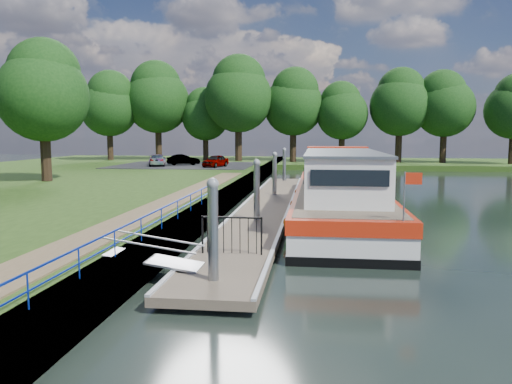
# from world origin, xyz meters

# --- Properties ---
(ground) EXTENTS (160.00, 160.00, 0.00)m
(ground) POSITION_xyz_m (0.00, 0.00, 0.00)
(ground) COLOR black
(ground) RESTS_ON ground
(bank_edge) EXTENTS (1.10, 90.00, 0.78)m
(bank_edge) POSITION_xyz_m (-2.55, 15.00, 0.39)
(bank_edge) COLOR #473D2D
(bank_edge) RESTS_ON ground
(far_bank) EXTENTS (60.00, 18.00, 0.60)m
(far_bank) POSITION_xyz_m (12.00, 52.00, 0.30)
(far_bank) COLOR #223D11
(far_bank) RESTS_ON ground
(footpath) EXTENTS (1.60, 40.00, 0.05)m
(footpath) POSITION_xyz_m (-4.40, 8.00, 0.80)
(footpath) COLOR brown
(footpath) RESTS_ON riverbank
(carpark) EXTENTS (14.00, 12.00, 0.06)m
(carpark) POSITION_xyz_m (-11.00, 38.00, 0.81)
(carpark) COLOR black
(carpark) RESTS_ON riverbank
(blue_fence) EXTENTS (0.04, 18.04, 0.72)m
(blue_fence) POSITION_xyz_m (-2.75, 3.00, 1.31)
(blue_fence) COLOR #0C2DBF
(blue_fence) RESTS_ON riverbank
(pontoon) EXTENTS (2.50, 30.00, 0.56)m
(pontoon) POSITION_xyz_m (0.00, 13.00, 0.18)
(pontoon) COLOR brown
(pontoon) RESTS_ON ground
(mooring_piles) EXTENTS (0.30, 27.30, 3.55)m
(mooring_piles) POSITION_xyz_m (0.00, 13.00, 1.28)
(mooring_piles) COLOR gray
(mooring_piles) RESTS_ON ground
(gangway) EXTENTS (2.58, 1.00, 0.92)m
(gangway) POSITION_xyz_m (-1.85, 0.50, 0.63)
(gangway) COLOR #A5A8AD
(gangway) RESTS_ON ground
(gate_panel) EXTENTS (1.85, 0.05, 1.15)m
(gate_panel) POSITION_xyz_m (-0.00, 2.20, 1.15)
(gate_panel) COLOR black
(gate_panel) RESTS_ON ground
(barge) EXTENTS (4.36, 21.15, 4.78)m
(barge) POSITION_xyz_m (3.60, 12.88, 1.09)
(barge) COLOR black
(barge) RESTS_ON ground
(horizon_trees) EXTENTS (54.38, 10.03, 12.87)m
(horizon_trees) POSITION_xyz_m (-1.61, 48.68, 7.95)
(horizon_trees) COLOR #332316
(horizon_trees) RESTS_ON ground
(bank_tree_a) EXTENTS (6.12, 6.12, 9.72)m
(bank_tree_a) POSITION_xyz_m (-15.99, 20.08, 7.02)
(bank_tree_a) COLOR #332316
(bank_tree_a) RESTS_ON riverbank
(car_a) EXTENTS (2.36, 3.72, 1.18)m
(car_a) POSITION_xyz_m (-7.24, 35.19, 1.42)
(car_a) COLOR #999999
(car_a) RESTS_ON carpark
(car_b) EXTENTS (3.52, 2.34, 1.10)m
(car_b) POSITION_xyz_m (-11.09, 37.56, 1.38)
(car_b) COLOR #999999
(car_b) RESTS_ON carpark
(car_c) EXTENTS (2.64, 4.25, 1.15)m
(car_c) POSITION_xyz_m (-13.38, 36.16, 1.41)
(car_c) COLOR #999999
(car_c) RESTS_ON carpark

